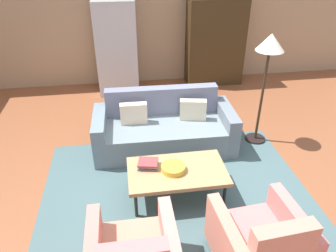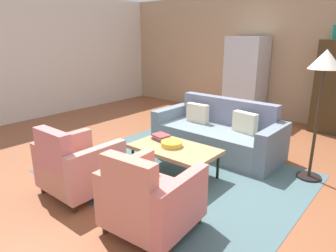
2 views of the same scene
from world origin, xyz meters
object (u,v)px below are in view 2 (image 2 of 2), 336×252
at_px(coffee_table, 174,150).
at_px(book_stack, 161,137).
at_px(armchair_right, 148,201).
at_px(refrigerator, 246,78).
at_px(armchair_left, 76,167).
at_px(fruit_bowl, 172,144).
at_px(floor_lamp, 324,72).
at_px(couch, 219,134).
at_px(vase_tall, 335,32).

xyz_separation_m(coffee_table, book_stack, (-0.34, 0.11, 0.08)).
bearing_deg(armchair_right, refrigerator, 100.81).
bearing_deg(coffee_table, armchair_left, -117.23).
bearing_deg(fruit_bowl, coffee_table, 0.00).
bearing_deg(coffee_table, fruit_bowl, -180.00).
bearing_deg(floor_lamp, fruit_bowl, -144.40).
distance_m(couch, book_stack, 1.14).
bearing_deg(book_stack, floor_lamp, 28.29).
distance_m(couch, armchair_left, 2.43).
xyz_separation_m(couch, floor_lamp, (1.49, -0.09, 1.16)).
relative_size(fruit_bowl, floor_lamp, 0.17).
bearing_deg(armchair_left, coffee_table, 62.92).
relative_size(coffee_table, fruit_bowl, 4.09).
xyz_separation_m(armchair_left, refrigerator, (-0.05, 4.60, 0.58)).
relative_size(couch, vase_tall, 8.01).
xyz_separation_m(refrigerator, floor_lamp, (2.14, -2.34, 0.52)).
bearing_deg(vase_tall, fruit_bowl, -107.07).
bearing_deg(couch, book_stack, 73.36).
bearing_deg(couch, armchair_right, 105.59).
height_order(armchair_left, fruit_bowl, armchair_left).
bearing_deg(armchair_left, vase_tall, 70.95).
relative_size(armchair_right, refrigerator, 0.48).
relative_size(coffee_table, refrigerator, 0.65).
bearing_deg(armchair_left, couch, 75.80).
distance_m(armchair_right, vase_tall, 4.98).
height_order(couch, armchair_left, armchair_left).
distance_m(fruit_bowl, refrigerator, 3.52).
bearing_deg(refrigerator, coffee_table, -79.31).
distance_m(coffee_table, armchair_left, 1.31).
bearing_deg(refrigerator, vase_tall, 3.39).
height_order(couch, book_stack, couch).
bearing_deg(refrigerator, fruit_bowl, -80.10).
height_order(fruit_bowl, refrigerator, refrigerator).
bearing_deg(armchair_right, book_stack, 122.11).
distance_m(armchair_left, vase_tall, 5.23).
bearing_deg(fruit_bowl, armchair_left, -115.31).
distance_m(armchair_left, floor_lamp, 3.27).
bearing_deg(fruit_bowl, armchair_right, -60.73).
relative_size(book_stack, floor_lamp, 0.16).
xyz_separation_m(vase_tall, refrigerator, (-1.69, -0.10, -1.01)).
xyz_separation_m(book_stack, floor_lamp, (1.83, 0.99, 0.99)).
height_order(couch, refrigerator, refrigerator).
xyz_separation_m(armchair_left, vase_tall, (1.64, 4.70, 1.59)).
relative_size(book_stack, refrigerator, 0.15).
height_order(coffee_table, fruit_bowl, fruit_bowl).
distance_m(book_stack, vase_tall, 3.98).
bearing_deg(armchair_right, vase_tall, 80.33).
relative_size(armchair_right, floor_lamp, 0.51).
bearing_deg(refrigerator, armchair_right, -74.76).
height_order(vase_tall, floor_lamp, vase_tall).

